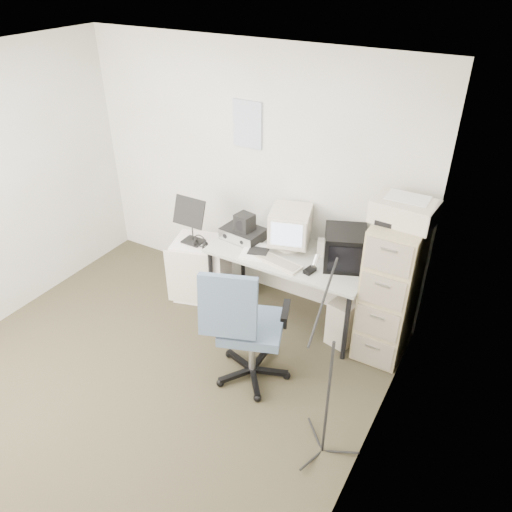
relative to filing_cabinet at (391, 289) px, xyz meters
The scene contains 22 objects.
floor 2.26m from the filing_cabinet, 136.87° to the right, with size 3.60×3.60×0.01m, color #363324.
ceiling 2.85m from the filing_cabinet, 136.87° to the right, with size 3.60×3.60×0.01m, color white.
wall_back 1.72m from the filing_cabinet, 168.55° to the left, with size 3.60×0.02×2.50m, color silver.
wall_right 1.61m from the filing_cabinet, 81.54° to the right, with size 0.02×3.60×2.50m, color silver.
wall_calendar 1.97m from the filing_cabinet, 169.10° to the left, with size 0.30×0.02×0.44m, color white.
filing_cabinet is the anchor object (origin of this frame).
printer 0.74m from the filing_cabinet, 90.00° to the left, with size 0.48×0.33×0.19m, color beige.
desk 0.99m from the filing_cabinet, behind, with size 1.50×0.70×0.73m, color #B6B6B3.
crt_monitor 1.05m from the filing_cabinet, behind, with size 0.36×0.38×0.39m, color beige.
crt_tv 0.52m from the filing_cabinet, behind, with size 0.36×0.38×0.33m, color black.
desk_speaker 0.71m from the filing_cabinet, behind, with size 0.09×0.09×0.16m, color beige.
keyboard 1.00m from the filing_cabinet, 166.15° to the right, with size 0.44×0.16×0.02m, color beige.
mouse 0.71m from the filing_cabinet, 161.50° to the right, with size 0.07×0.12×0.03m, color black.
radio_receiver 1.48m from the filing_cabinet, behind, with size 0.39×0.28×0.11m, color black.
radio_speaker 1.47m from the filing_cabinet, behind, with size 0.16×0.15×0.16m, color black.
papers 1.26m from the filing_cabinet, behind, with size 0.22×0.30×0.02m, color white.
pc_tower 0.53m from the filing_cabinet, behind, with size 0.22×0.49×0.45m, color beige.
office_chair 1.25m from the filing_cabinet, 133.28° to the right, with size 0.64×0.64×1.11m, color #435364.
side_cart 1.92m from the filing_cabinet, behind, with size 0.52×0.42×0.65m, color white.
music_stand 1.96m from the filing_cabinet, behind, with size 0.34×0.18×0.49m, color black.
headphones 1.83m from the filing_cabinet, behind, with size 0.15×0.15×0.03m, color black.
mic_stand 1.31m from the filing_cabinet, 90.97° to the right, with size 0.02×0.02×1.38m, color black.
Camera 1 is at (2.30, -2.11, 3.16)m, focal length 35.00 mm.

